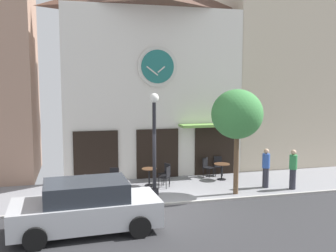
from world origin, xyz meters
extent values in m
cube|color=gray|center=(0.00, 2.05, -0.03)|extent=(26.03, 4.10, 0.05)
cube|color=#2D2D30|center=(0.00, -2.88, -0.03)|extent=(26.03, 5.75, 0.05)
cube|color=#A8A5A0|center=(0.00, 0.02, 0.04)|extent=(26.03, 0.12, 0.08)
cube|color=silver|center=(0.49, 5.54, 3.95)|extent=(8.50, 2.89, 7.90)
cylinder|color=beige|center=(0.49, 4.04, 5.17)|extent=(1.85, 0.10, 1.85)
cylinder|color=#1E6660|center=(0.49, 3.98, 5.17)|extent=(1.52, 0.04, 1.52)
cube|color=beige|center=(0.65, 3.94, 5.04)|extent=(0.36, 0.03, 0.31)
cube|color=beige|center=(0.24, 3.94, 4.97)|extent=(0.55, 0.03, 0.44)
cube|color=black|center=(-2.34, 4.06, 1.15)|extent=(1.98, 0.10, 2.30)
cube|color=black|center=(0.49, 4.06, 1.15)|extent=(1.98, 0.10, 2.30)
cube|color=black|center=(3.33, 4.06, 1.15)|extent=(1.98, 0.10, 2.30)
cube|color=#72A84C|center=(2.87, 3.75, 2.45)|extent=(2.72, 0.90, 0.12)
cube|color=beige|center=(7.75, 6.04, 7.79)|extent=(6.10, 3.88, 15.57)
cylinder|color=black|center=(-0.32, 0.95, 0.18)|extent=(0.32, 0.32, 0.36)
cylinder|color=black|center=(-0.32, 0.95, 1.84)|extent=(0.14, 0.14, 3.69)
sphere|color=white|center=(-0.32, 0.95, 3.87)|extent=(0.36, 0.36, 0.36)
cylinder|color=brown|center=(2.97, 0.74, 1.24)|extent=(0.20, 0.20, 2.49)
ellipsoid|color=#3D8442|center=(2.97, 0.74, 3.21)|extent=(2.06, 1.86, 1.96)
cylinder|color=black|center=(-1.97, 1.75, 0.36)|extent=(0.07, 0.07, 0.72)
cylinder|color=black|center=(-1.97, 1.75, 0.01)|extent=(0.40, 0.40, 0.03)
cylinder|color=gray|center=(-1.97, 1.75, 0.72)|extent=(0.75, 0.75, 0.03)
cylinder|color=black|center=(-0.17, 2.74, 0.38)|extent=(0.07, 0.07, 0.75)
cylinder|color=black|center=(-0.17, 2.74, 0.01)|extent=(0.40, 0.40, 0.03)
cylinder|color=brown|center=(-0.17, 2.74, 0.75)|extent=(0.64, 0.64, 0.03)
cylinder|color=black|center=(3.27, 2.97, 0.37)|extent=(0.07, 0.07, 0.73)
cylinder|color=black|center=(3.27, 2.97, 0.01)|extent=(0.40, 0.40, 0.03)
cylinder|color=brown|center=(3.27, 2.97, 0.73)|extent=(0.73, 0.73, 0.03)
cube|color=black|center=(0.53, 2.85, 0.45)|extent=(0.53, 0.53, 0.04)
cube|color=black|center=(0.69, 2.93, 0.68)|extent=(0.20, 0.36, 0.45)
cylinder|color=black|center=(0.30, 2.94, 0.23)|extent=(0.03, 0.03, 0.45)
cylinder|color=black|center=(0.44, 2.63, 0.23)|extent=(0.03, 0.03, 0.45)
cylinder|color=black|center=(0.61, 3.08, 0.23)|extent=(0.03, 0.03, 0.45)
cylinder|color=black|center=(0.75, 2.77, 0.23)|extent=(0.03, 0.03, 0.45)
cube|color=black|center=(-1.71, 2.49, 0.45)|extent=(0.48, 0.48, 0.04)
cube|color=black|center=(-1.67, 2.66, 0.68)|extent=(0.38, 0.12, 0.45)
cylinder|color=black|center=(-1.91, 2.36, 0.23)|extent=(0.03, 0.03, 0.45)
cylinder|color=black|center=(-1.58, 2.28, 0.23)|extent=(0.03, 0.03, 0.45)
cylinder|color=black|center=(-1.84, 2.69, 0.23)|extent=(0.03, 0.03, 0.45)
cylinder|color=black|center=(-1.51, 2.61, 0.23)|extent=(0.03, 0.03, 0.45)
cube|color=black|center=(-2.69, 1.65, 0.45)|extent=(0.48, 0.48, 0.04)
cube|color=black|center=(-2.86, 1.61, 0.68)|extent=(0.12, 0.38, 0.45)
cylinder|color=black|center=(-2.48, 1.53, 0.23)|extent=(0.03, 0.03, 0.45)
cylinder|color=black|center=(-2.56, 1.86, 0.23)|extent=(0.03, 0.03, 0.45)
cylinder|color=black|center=(-2.81, 1.45, 0.23)|extent=(0.03, 0.03, 0.45)
cylinder|color=black|center=(-2.89, 1.78, 0.23)|extent=(0.03, 0.03, 0.45)
cube|color=black|center=(0.39, 2.31, 0.45)|extent=(0.56, 0.56, 0.04)
cube|color=black|center=(0.53, 2.21, 0.68)|extent=(0.26, 0.33, 0.45)
cylinder|color=black|center=(0.35, 2.55, 0.23)|extent=(0.03, 0.03, 0.45)
cylinder|color=black|center=(0.15, 2.28, 0.23)|extent=(0.03, 0.03, 0.45)
cylinder|color=black|center=(0.62, 2.35, 0.23)|extent=(0.03, 0.03, 0.45)
cylinder|color=black|center=(0.42, 2.08, 0.23)|extent=(0.03, 0.03, 0.45)
cube|color=black|center=(2.85, 3.60, 0.45)|extent=(0.56, 0.56, 0.04)
cube|color=black|center=(2.74, 3.75, 0.68)|extent=(0.33, 0.25, 0.45)
cylinder|color=black|center=(2.81, 3.36, 0.23)|extent=(0.03, 0.03, 0.45)
cylinder|color=black|center=(3.09, 3.56, 0.23)|extent=(0.03, 0.03, 0.45)
cylinder|color=black|center=(2.61, 3.64, 0.23)|extent=(0.03, 0.03, 0.45)
cylinder|color=black|center=(2.89, 3.84, 0.23)|extent=(0.03, 0.03, 0.45)
cube|color=black|center=(3.41, 3.73, 0.45)|extent=(0.46, 0.46, 0.04)
cube|color=black|center=(3.44, 3.91, 0.68)|extent=(0.38, 0.11, 0.45)
cylinder|color=black|center=(3.22, 3.60, 0.23)|extent=(0.03, 0.03, 0.45)
cylinder|color=black|center=(3.55, 3.54, 0.23)|extent=(0.03, 0.03, 0.45)
cylinder|color=black|center=(3.27, 3.93, 0.23)|extent=(0.03, 0.03, 0.45)
cylinder|color=black|center=(3.61, 3.87, 0.23)|extent=(0.03, 0.03, 0.45)
cylinder|color=#2D2D38|center=(5.56, 0.79, 0.42)|extent=(0.36, 0.36, 0.85)
cylinder|color=#338C4C|center=(5.56, 0.79, 1.15)|extent=(0.45, 0.45, 0.60)
sphere|color=tan|center=(5.56, 0.79, 1.56)|extent=(0.22, 0.22, 0.22)
cylinder|color=#2D2D38|center=(4.59, 1.30, 0.42)|extent=(0.36, 0.36, 0.85)
cylinder|color=#3359B2|center=(4.59, 1.30, 1.15)|extent=(0.44, 0.44, 0.60)
sphere|color=tan|center=(4.59, 1.30, 1.56)|extent=(0.22, 0.22, 0.22)
cube|color=#B7BABF|center=(-2.97, -1.80, 0.60)|extent=(4.38, 2.00, 0.75)
cube|color=#262B33|center=(-2.97, -1.80, 1.25)|extent=(2.48, 1.70, 0.60)
cylinder|color=black|center=(-1.51, -2.63, 0.32)|extent=(0.65, 0.25, 0.64)
cylinder|color=black|center=(-1.60, -0.84, 0.32)|extent=(0.65, 0.25, 0.64)
cylinder|color=black|center=(-4.35, -2.77, 0.32)|extent=(0.65, 0.25, 0.64)
cylinder|color=black|center=(-4.44, -0.97, 0.32)|extent=(0.65, 0.25, 0.64)
camera|label=1|loc=(-3.27, -12.95, 4.41)|focal=40.46mm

